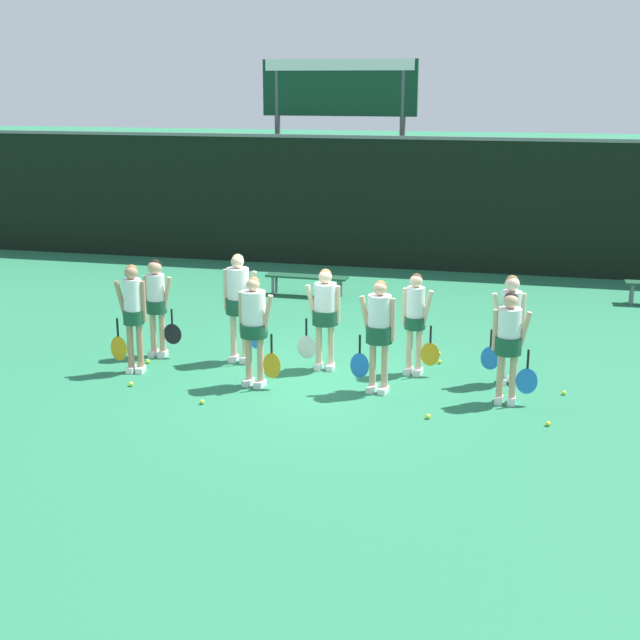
# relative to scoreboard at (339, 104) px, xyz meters

# --- Properties ---
(ground_plane) EXTENTS (140.00, 140.00, 0.00)m
(ground_plane) POSITION_rel_scoreboard_xyz_m (1.79, -9.39, -3.89)
(ground_plane) COLOR #26724C
(fence_windscreen) EXTENTS (60.00, 0.08, 3.20)m
(fence_windscreen) POSITION_rel_scoreboard_xyz_m (1.79, -0.89, -2.28)
(fence_windscreen) COLOR black
(fence_windscreen) RESTS_ON ground_plane
(scoreboard) EXTENTS (3.89, 0.15, 4.97)m
(scoreboard) POSITION_rel_scoreboard_xyz_m (0.00, 0.00, 0.00)
(scoreboard) COLOR #515156
(scoreboard) RESTS_ON ground_plane
(bench_courtside) EXTENTS (1.76, 0.39, 0.44)m
(bench_courtside) POSITION_rel_scoreboard_xyz_m (0.25, -4.19, -3.51)
(bench_courtside) COLOR #19472D
(bench_courtside) RESTS_ON ground_plane
(player_0) EXTENTS (0.60, 0.33, 1.72)m
(player_0) POSITION_rel_scoreboard_xyz_m (-1.09, -9.79, -2.89)
(player_0) COLOR tan
(player_0) RESTS_ON ground_plane
(player_1) EXTENTS (0.67, 0.41, 1.67)m
(player_1) POSITION_rel_scoreboard_xyz_m (0.95, -9.97, -2.90)
(player_1) COLOR tan
(player_1) RESTS_ON ground_plane
(player_2) EXTENTS (0.67, 0.39, 1.68)m
(player_2) POSITION_rel_scoreboard_xyz_m (2.80, -9.81, -2.90)
(player_2) COLOR tan
(player_2) RESTS_ON ground_plane
(player_3) EXTENTS (0.66, 0.37, 1.62)m
(player_3) POSITION_rel_scoreboard_xyz_m (4.66, -9.84, -2.94)
(player_3) COLOR tan
(player_3) RESTS_ON ground_plane
(player_4) EXTENTS (0.64, 0.34, 1.64)m
(player_4) POSITION_rel_scoreboard_xyz_m (-1.07, -8.93, -2.92)
(player_4) COLOR tan
(player_4) RESTS_ON ground_plane
(player_5) EXTENTS (0.68, 0.41, 1.78)m
(player_5) POSITION_rel_scoreboard_xyz_m (0.34, -8.88, -2.82)
(player_5) COLOR beige
(player_5) RESTS_ON ground_plane
(player_6) EXTENTS (0.69, 0.41, 1.62)m
(player_6) POSITION_rel_scoreboard_xyz_m (1.78, -8.94, -2.93)
(player_6) COLOR beige
(player_6) RESTS_ON ground_plane
(player_7) EXTENTS (0.61, 0.33, 1.60)m
(player_7) POSITION_rel_scoreboard_xyz_m (3.20, -8.84, -2.96)
(player_7) COLOR beige
(player_7) RESTS_ON ground_plane
(player_8) EXTENTS (0.62, 0.35, 1.67)m
(player_8) POSITION_rel_scoreboard_xyz_m (4.63, -8.95, -2.90)
(player_8) COLOR beige
(player_8) RESTS_ON ground_plane
(tennis_ball_0) EXTENTS (0.07, 0.07, 0.07)m
(tennis_ball_0) POSITION_rel_scoreboard_xyz_m (-1.08, -9.37, -3.85)
(tennis_ball_0) COLOR #CCE033
(tennis_ball_0) RESTS_ON ground_plane
(tennis_ball_1) EXTENTS (0.07, 0.07, 0.07)m
(tennis_ball_1) POSITION_rel_scoreboard_xyz_m (3.66, -10.73, -3.85)
(tennis_ball_1) COLOR #CCE033
(tennis_ball_1) RESTS_ON ground_plane
(tennis_ball_2) EXTENTS (0.07, 0.07, 0.07)m
(tennis_ball_2) POSITION_rel_scoreboard_xyz_m (3.48, -7.80, -3.86)
(tennis_ball_2) COLOR #CCE033
(tennis_ball_2) RESTS_ON ground_plane
(tennis_ball_3) EXTENTS (0.07, 0.07, 0.07)m
(tennis_ball_3) POSITION_rel_scoreboard_xyz_m (5.25, -10.61, -3.86)
(tennis_ball_3) COLOR #CCE033
(tennis_ball_3) RESTS_ON ground_plane
(tennis_ball_4) EXTENTS (0.07, 0.07, 0.07)m
(tennis_ball_4) POSITION_rel_scoreboard_xyz_m (0.46, -10.93, -3.86)
(tennis_ball_4) COLOR #CCE033
(tennis_ball_4) RESTS_ON ground_plane
(tennis_ball_5) EXTENTS (0.07, 0.07, 0.07)m
(tennis_ball_5) POSITION_rel_scoreboard_xyz_m (-0.85, -10.46, -3.85)
(tennis_ball_5) COLOR #CCE033
(tennis_ball_5) RESTS_ON ground_plane
(tennis_ball_6) EXTENTS (0.06, 0.06, 0.06)m
(tennis_ball_6) POSITION_rel_scoreboard_xyz_m (5.48, -9.30, -3.86)
(tennis_ball_6) COLOR #CCE033
(tennis_ball_6) RESTS_ON ground_plane
(tennis_ball_7) EXTENTS (0.07, 0.07, 0.07)m
(tennis_ball_7) POSITION_rel_scoreboard_xyz_m (3.54, -8.25, -3.86)
(tennis_ball_7) COLOR #CCE033
(tennis_ball_7) RESTS_ON ground_plane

